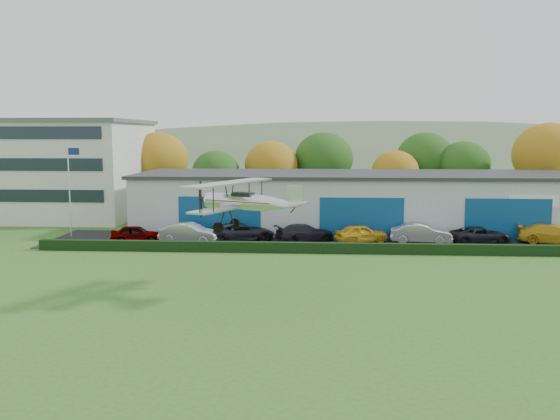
# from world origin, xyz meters

# --- Properties ---
(ground) EXTENTS (300.00, 300.00, 0.00)m
(ground) POSITION_xyz_m (0.00, 0.00, 0.00)
(ground) COLOR #326C22
(ground) RESTS_ON ground
(apron) EXTENTS (48.00, 9.00, 0.05)m
(apron) POSITION_xyz_m (3.00, 21.00, 0.03)
(apron) COLOR black
(apron) RESTS_ON ground
(hedge) EXTENTS (46.00, 0.60, 0.80)m
(hedge) POSITION_xyz_m (3.00, 16.20, 0.40)
(hedge) COLOR black
(hedge) RESTS_ON ground
(hangar) EXTENTS (40.60, 12.60, 5.30)m
(hangar) POSITION_xyz_m (5.00, 27.98, 2.66)
(hangar) COLOR #B2B7BC
(hangar) RESTS_ON ground
(office_block) EXTENTS (20.60, 15.60, 10.40)m
(office_block) POSITION_xyz_m (-28.00, 35.00, 5.21)
(office_block) COLOR silver
(office_block) RESTS_ON ground
(flagpole) EXTENTS (1.05, 0.10, 8.00)m
(flagpole) POSITION_xyz_m (-19.88, 22.00, 4.78)
(flagpole) COLOR silver
(flagpole) RESTS_ON ground
(tree_belt) EXTENTS (75.70, 13.22, 10.12)m
(tree_belt) POSITION_xyz_m (0.85, 40.62, 5.61)
(tree_belt) COLOR #3D2614
(tree_belt) RESTS_ON ground
(distant_hills) EXTENTS (430.00, 196.00, 56.00)m
(distant_hills) POSITION_xyz_m (-4.38, 140.00, -13.05)
(distant_hills) COLOR #4C6642
(distant_hills) RESTS_ON ground
(car_0) EXTENTS (4.29, 2.41, 1.38)m
(car_0) POSITION_xyz_m (-13.54, 19.64, 0.74)
(car_0) COLOR gray
(car_0) RESTS_ON apron
(car_1) EXTENTS (5.18, 2.51, 1.63)m
(car_1) POSITION_xyz_m (-9.03, 19.46, 0.87)
(car_1) COLOR silver
(car_1) RESTS_ON apron
(car_2) EXTENTS (6.03, 4.39, 1.52)m
(car_2) POSITION_xyz_m (-4.95, 20.62, 0.81)
(car_2) COLOR black
(car_2) RESTS_ON apron
(car_3) EXTENTS (5.30, 3.87, 1.43)m
(car_3) POSITION_xyz_m (0.28, 20.94, 0.76)
(car_3) COLOR black
(car_3) RESTS_ON apron
(car_4) EXTENTS (4.66, 3.09, 1.47)m
(car_4) POSITION_xyz_m (4.91, 20.70, 0.79)
(car_4) COLOR gold
(car_4) RESTS_ON apron
(car_5) EXTENTS (5.04, 2.17, 1.62)m
(car_5) POSITION_xyz_m (9.72, 20.59, 0.86)
(car_5) COLOR silver
(car_5) RESTS_ON apron
(car_6) EXTENTS (5.16, 2.99, 1.35)m
(car_6) POSITION_xyz_m (14.54, 20.82, 0.73)
(car_6) COLOR black
(car_6) RESTS_ON apron
(car_7) EXTENTS (5.80, 3.69, 1.57)m
(car_7) POSITION_xyz_m (20.36, 20.99, 0.83)
(car_7) COLOR gold
(car_7) RESTS_ON apron
(biplane) EXTENTS (6.75, 7.35, 2.82)m
(biplane) POSITION_xyz_m (-2.77, 4.90, 5.18)
(biplane) COLOR silver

